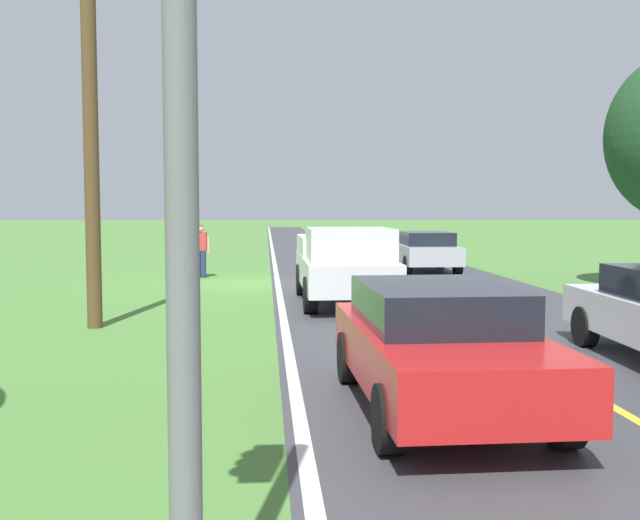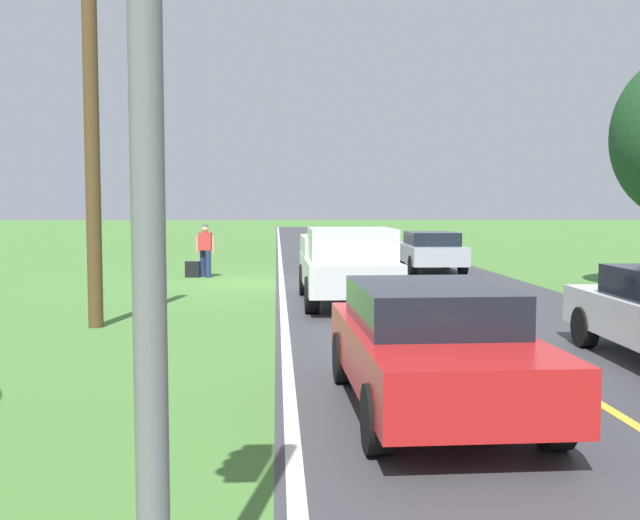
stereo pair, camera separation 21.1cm
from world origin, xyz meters
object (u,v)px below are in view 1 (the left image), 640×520
(suitcase_carried, at_px, (188,270))
(utility_pole_roadside, at_px, (91,131))
(pickup_truck_passing, at_px, (345,263))
(sedan_ahead_same_lane, at_px, (439,343))
(hitchhiker_walking, at_px, (201,247))
(sedan_near_oncoming, at_px, (425,250))

(suitcase_carried, distance_m, utility_pole_roadside, 10.45)
(pickup_truck_passing, distance_m, utility_pole_roadside, 6.52)
(pickup_truck_passing, xyz_separation_m, sedan_ahead_same_lane, (-0.09, 9.01, -0.21))
(suitcase_carried, bearing_deg, utility_pole_roadside, 0.81)
(pickup_truck_passing, bearing_deg, hitchhiker_walking, -60.14)
(pickup_truck_passing, xyz_separation_m, utility_pole_roadside, (5.10, 3.00, 2.74))
(suitcase_carried, xyz_separation_m, pickup_truck_passing, (-4.38, 6.84, 0.71))
(hitchhiker_walking, height_order, utility_pole_roadside, utility_pole_roadside)
(hitchhiker_walking, relative_size, sedan_near_oncoming, 0.39)
(hitchhiker_walking, bearing_deg, sedan_near_oncoming, -168.62)
(hitchhiker_walking, distance_m, sedan_ahead_same_lane, 16.40)
(hitchhiker_walking, xyz_separation_m, pickup_truck_passing, (-3.95, 6.89, -0.01))
(sedan_ahead_same_lane, distance_m, sedan_near_oncoming, 17.83)
(sedan_ahead_same_lane, height_order, utility_pole_roadside, utility_pole_roadside)
(suitcase_carried, xyz_separation_m, utility_pole_roadside, (0.72, 9.84, 3.45))
(suitcase_carried, distance_m, pickup_truck_passing, 8.15)
(sedan_ahead_same_lane, bearing_deg, hitchhiker_walking, -75.71)
(pickup_truck_passing, relative_size, sedan_ahead_same_lane, 1.22)
(suitcase_carried, bearing_deg, pickup_truck_passing, 37.60)
(sedan_ahead_same_lane, bearing_deg, pickup_truck_passing, -89.40)
(utility_pole_roadside, bearing_deg, sedan_near_oncoming, -127.78)
(suitcase_carried, relative_size, sedan_near_oncoming, 0.12)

